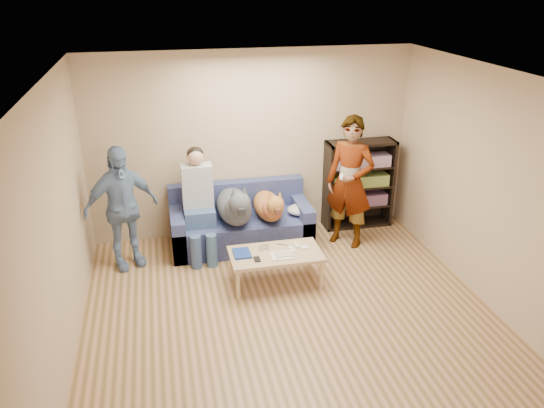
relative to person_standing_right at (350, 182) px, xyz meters
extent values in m
plane|color=brown|center=(-1.20, -1.79, -0.90)|extent=(5.00, 5.00, 0.00)
plane|color=white|center=(-1.20, -1.79, 1.70)|extent=(5.00, 5.00, 0.00)
plane|color=tan|center=(-1.20, 0.71, 0.40)|extent=(4.50, 0.00, 4.50)
plane|color=tan|center=(-1.20, -4.29, 0.40)|extent=(4.50, 0.00, 4.50)
plane|color=tan|center=(-3.45, -1.79, 0.40)|extent=(0.00, 5.00, 5.00)
plane|color=tan|center=(1.05, -1.79, 0.40)|extent=(0.00, 5.00, 5.00)
ellipsoid|color=silver|center=(-0.63, 0.17, -0.41)|extent=(0.38, 0.32, 0.13)
imported|color=gray|center=(0.00, 0.00, 0.00)|extent=(0.78, 0.76, 1.81)
imported|color=#7695BD|center=(-2.99, 0.03, -0.10)|extent=(1.02, 0.72, 1.61)
cube|color=white|center=(-0.20, -0.20, 0.17)|extent=(0.08, 0.13, 0.03)
cube|color=navy|center=(-1.61, -0.78, -0.47)|extent=(0.20, 0.26, 0.03)
cube|color=white|center=(-1.16, -0.93, -0.48)|extent=(0.26, 0.20, 0.02)
cube|color=#B3A78F|center=(-1.13, -0.91, -0.46)|extent=(0.22, 0.17, 0.01)
cube|color=#B1B2B6|center=(-1.33, -0.71, -0.46)|extent=(0.11, 0.06, 0.05)
cube|color=silver|center=(-0.93, -0.73, -0.47)|extent=(0.04, 0.13, 0.03)
cube|color=white|center=(-0.85, -0.81, -0.47)|extent=(0.09, 0.06, 0.03)
cylinder|color=white|center=(-1.01, -0.85, -0.47)|extent=(0.07, 0.07, 0.02)
cylinder|color=silver|center=(-1.01, -0.77, -0.47)|extent=(0.07, 0.07, 0.02)
cylinder|color=orange|center=(-1.23, -0.99, -0.48)|extent=(0.13, 0.06, 0.01)
cylinder|color=black|center=(-1.09, -0.65, -0.48)|extent=(0.13, 0.08, 0.01)
cube|color=black|center=(-1.46, -0.95, -0.48)|extent=(0.07, 0.12, 0.02)
cube|color=#515B93|center=(-1.45, 0.26, -0.69)|extent=(1.90, 0.85, 0.42)
cube|color=#515B93|center=(-1.45, 0.59, -0.28)|extent=(1.90, 0.18, 0.40)
cube|color=#515B93|center=(-2.31, 0.26, -0.61)|extent=(0.18, 0.85, 0.58)
cube|color=#515B93|center=(-0.59, 0.26, -0.61)|extent=(0.18, 0.85, 0.58)
cube|color=#3A5381|center=(-2.02, 0.18, -0.37)|extent=(0.40, 0.38, 0.22)
cylinder|color=#3F548B|center=(-2.12, -0.24, -0.69)|extent=(0.14, 0.14, 0.47)
cylinder|color=#436894|center=(-1.92, -0.24, -0.69)|extent=(0.14, 0.14, 0.47)
cube|color=#A9A9AD|center=(-2.02, 0.28, 0.02)|extent=(0.40, 0.24, 0.58)
sphere|color=tan|center=(-2.02, 0.28, 0.42)|extent=(0.21, 0.21, 0.21)
ellipsoid|color=black|center=(-2.02, 0.31, 0.45)|extent=(0.22, 0.22, 0.19)
ellipsoid|color=#53545E|center=(-1.55, 0.20, -0.29)|extent=(0.45, 0.95, 0.40)
sphere|color=#4C5157|center=(-1.55, -0.13, -0.19)|extent=(0.34, 0.34, 0.34)
sphere|color=#51565C|center=(-1.55, -0.30, -0.04)|extent=(0.28, 0.28, 0.28)
cube|color=black|center=(-1.55, -0.43, -0.08)|extent=(0.09, 0.13, 0.08)
cone|color=#4D5057|center=(-1.62, -0.28, 0.11)|extent=(0.09, 0.09, 0.13)
cone|color=#53555E|center=(-1.48, -0.28, 0.11)|extent=(0.09, 0.09, 0.13)
cylinder|color=#4A4B54|center=(-1.55, 0.62, -0.33)|extent=(0.05, 0.31, 0.18)
ellipsoid|color=#AD7035|center=(-1.09, 0.19, -0.32)|extent=(0.37, 0.78, 0.33)
sphere|color=#BA6438|center=(-1.09, -0.11, -0.25)|extent=(0.28, 0.28, 0.28)
sphere|color=#A77833|center=(-1.09, -0.27, -0.12)|extent=(0.23, 0.23, 0.23)
cube|color=#50271B|center=(-1.09, -0.38, -0.15)|extent=(0.07, 0.11, 0.07)
cone|color=#AE5C35|center=(-1.15, -0.25, 0.00)|extent=(0.07, 0.07, 0.11)
cone|color=#AF6835|center=(-1.03, -0.25, 0.00)|extent=(0.07, 0.07, 0.11)
cylinder|color=#A66F32|center=(-1.09, 0.58, -0.35)|extent=(0.04, 0.25, 0.15)
cube|color=tan|center=(-1.21, -0.83, -0.50)|extent=(1.10, 0.60, 0.04)
cylinder|color=tan|center=(-1.71, -1.08, -0.71)|extent=(0.05, 0.05, 0.38)
cylinder|color=tan|center=(-0.71, -1.08, -0.71)|extent=(0.05, 0.05, 0.38)
cylinder|color=#DAC086|center=(-1.71, -0.58, -0.71)|extent=(0.05, 0.05, 0.38)
cylinder|color=tan|center=(-0.71, -0.58, -0.71)|extent=(0.05, 0.05, 0.38)
cube|color=black|center=(-0.13, 0.53, -0.25)|extent=(0.04, 0.34, 1.30)
cube|color=black|center=(0.83, 0.53, -0.25)|extent=(0.04, 0.34, 1.30)
cube|color=black|center=(0.35, 0.53, 0.38)|extent=(1.00, 0.34, 0.04)
cube|color=black|center=(0.35, 0.53, -0.88)|extent=(1.00, 0.34, 0.04)
cube|color=black|center=(0.35, 0.69, -0.25)|extent=(1.00, 0.02, 1.30)
cube|color=black|center=(0.35, 0.53, -0.58)|extent=(0.94, 0.32, 0.03)
cube|color=black|center=(0.35, 0.53, -0.28)|extent=(0.94, 0.32, 0.02)
cube|color=black|center=(0.35, 0.53, 0.02)|extent=(0.94, 0.32, 0.02)
cube|color=#B23333|center=(0.35, 0.51, -0.49)|extent=(0.84, 0.24, 0.17)
cube|color=gold|center=(0.35, 0.51, -0.19)|extent=(0.84, 0.24, 0.17)
cube|color=#994C99|center=(0.35, 0.51, 0.11)|extent=(0.84, 0.24, 0.17)
camera|label=1|loc=(-2.47, -6.26, 2.55)|focal=35.00mm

